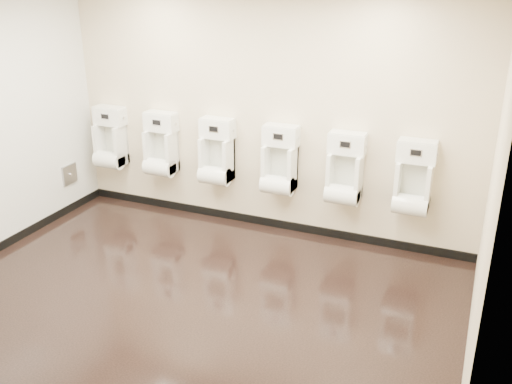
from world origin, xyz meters
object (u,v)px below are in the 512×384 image
at_px(urinal_2, 217,157).
at_px(urinal_3, 279,165).
at_px(urinal_4, 345,174).
at_px(urinal_1, 161,149).
at_px(urinal_5, 413,183).
at_px(urinal_0, 110,142).
at_px(access_panel, 69,174).

xyz_separation_m(urinal_2, urinal_3, (0.81, 0.00, 0.00)).
distance_m(urinal_3, urinal_4, 0.77).
bearing_deg(urinal_1, urinal_5, 0.00).
bearing_deg(urinal_5, urinal_4, 180.00).
bearing_deg(urinal_1, urinal_4, 0.00).
xyz_separation_m(urinal_0, urinal_5, (3.87, 0.00, 0.00)).
relative_size(access_panel, urinal_1, 0.32).
relative_size(urinal_3, urinal_5, 1.00).
bearing_deg(urinal_5, urinal_0, 180.00).
relative_size(access_panel, urinal_2, 0.32).
bearing_deg(urinal_4, urinal_3, 180.00).
distance_m(access_panel, urinal_5, 4.28).
bearing_deg(access_panel, urinal_1, 19.84).
distance_m(urinal_2, urinal_3, 0.81).
bearing_deg(access_panel, urinal_3, 8.57).
height_order(access_panel, urinal_3, urinal_3).
bearing_deg(urinal_3, urinal_5, 0.00).
height_order(access_panel, urinal_4, urinal_4).
bearing_deg(urinal_2, urinal_3, 0.00).
distance_m(urinal_0, urinal_3, 2.35).
distance_m(urinal_3, urinal_5, 1.51).
distance_m(urinal_2, urinal_4, 1.58).
bearing_deg(urinal_3, urinal_4, 0.00).
xyz_separation_m(urinal_3, urinal_4, (0.77, 0.00, 0.00)).
bearing_deg(urinal_1, urinal_3, 0.00).
bearing_deg(urinal_0, urinal_2, 0.00).
distance_m(urinal_0, urinal_1, 0.76).
relative_size(urinal_4, urinal_5, 1.00).
height_order(urinal_2, urinal_3, same).
bearing_deg(urinal_3, urinal_1, 180.00).
relative_size(access_panel, urinal_0, 0.32).
height_order(urinal_1, urinal_4, same).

